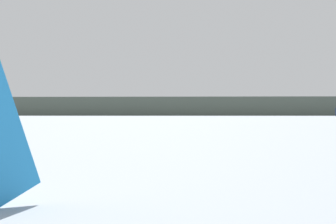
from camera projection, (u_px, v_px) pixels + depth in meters
distant_headland at (281, 108)px, 984.97m from camera, size 1015.62×420.89×24.49m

